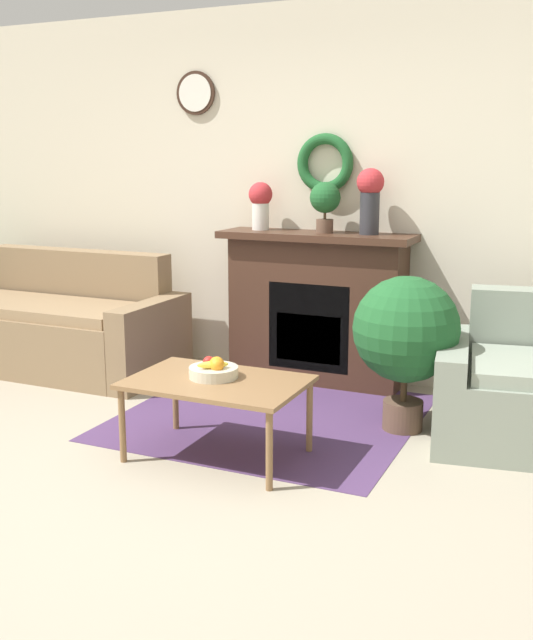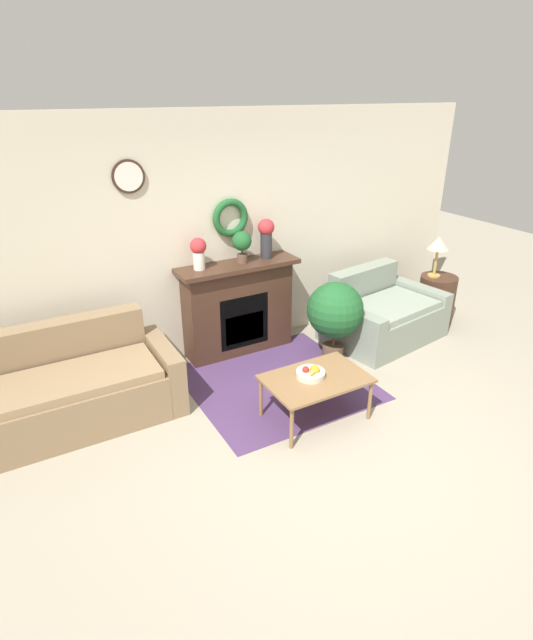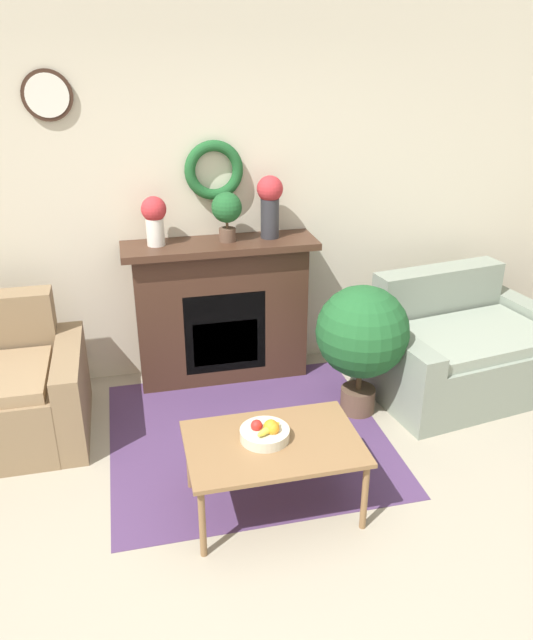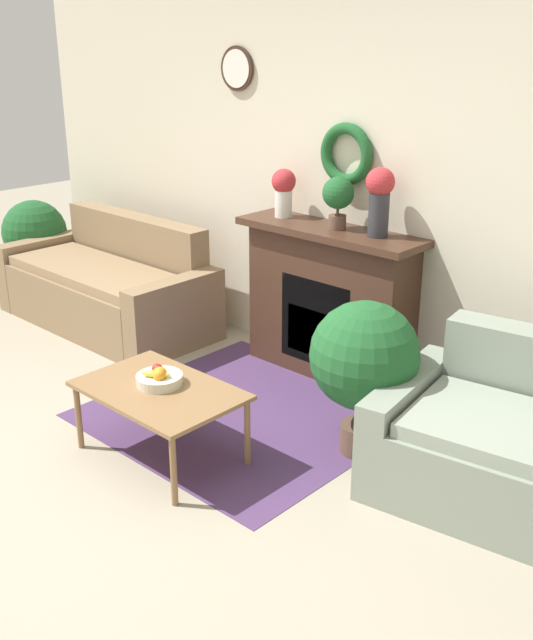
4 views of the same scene
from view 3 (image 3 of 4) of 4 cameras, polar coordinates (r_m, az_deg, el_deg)
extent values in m
plane|color=#9E937F|center=(3.28, 1.56, -23.24)|extent=(16.00, 16.00, 0.00)
cube|color=#4C335B|center=(4.24, -1.73, -10.51)|extent=(1.80, 1.73, 0.01)
cube|color=beige|center=(4.66, -5.76, 10.83)|extent=(6.80, 0.06, 2.70)
cylinder|color=#382319|center=(4.48, -19.42, 18.81)|extent=(0.32, 0.02, 0.32)
cylinder|color=white|center=(4.47, -19.43, 18.79)|extent=(0.27, 0.01, 0.27)
torus|color=#1E5628|center=(4.55, -4.83, 13.47)|extent=(0.42, 0.08, 0.42)
cube|color=#42281C|center=(4.74, -4.15, 0.59)|extent=(1.27, 0.34, 1.05)
cube|color=black|center=(4.64, -3.79, -1.19)|extent=(0.61, 0.02, 0.63)
cube|color=orange|center=(4.66, -3.75, -2.10)|extent=(0.49, 0.01, 0.35)
cube|color=#42281C|center=(4.52, -4.28, 6.80)|extent=(1.41, 0.41, 0.05)
cube|color=#846B4C|center=(4.36, -17.32, -6.12)|extent=(0.17, 0.90, 0.60)
cube|color=gray|center=(4.85, 18.22, -4.16)|extent=(1.17, 0.91, 0.43)
cube|color=gray|center=(5.10, 15.12, 0.20)|extent=(1.09, 0.38, 0.83)
cube|color=gray|center=(4.55, 11.46, -4.32)|extent=(0.32, 0.99, 0.57)
cube|color=gray|center=(5.28, 22.78, -1.64)|extent=(0.32, 0.99, 0.57)
cube|color=gray|center=(4.74, 18.62, -1.45)|extent=(1.12, 0.85, 0.08)
cube|color=olive|center=(3.44, 0.62, -11.22)|extent=(0.95, 0.63, 0.03)
cylinder|color=olive|center=(3.30, -5.89, -17.99)|extent=(0.04, 0.04, 0.42)
cylinder|color=olive|center=(3.48, 8.96, -15.66)|extent=(0.04, 0.04, 0.42)
cylinder|color=olive|center=(3.73, -7.08, -12.39)|extent=(0.04, 0.04, 0.42)
cylinder|color=olive|center=(3.88, 5.94, -10.66)|extent=(0.04, 0.04, 0.42)
cylinder|color=beige|center=(3.43, -0.16, -10.39)|extent=(0.27, 0.27, 0.06)
sphere|color=#B2231E|center=(3.41, -0.92, -9.63)|extent=(0.07, 0.07, 0.07)
sphere|color=orange|center=(3.39, 0.40, -9.76)|extent=(0.08, 0.08, 0.08)
sphere|color=orange|center=(3.39, 0.58, -9.89)|extent=(0.07, 0.07, 0.07)
ellipsoid|color=yellow|center=(3.38, 0.20, -9.95)|extent=(0.16, 0.13, 0.04)
cylinder|color=silver|center=(4.47, -10.12, 7.94)|extent=(0.13, 0.13, 0.19)
sphere|color=#B72D33|center=(4.43, -10.28, 9.95)|extent=(0.18, 0.18, 0.18)
cylinder|color=#2D2D33|center=(4.57, 0.31, 9.29)|extent=(0.13, 0.13, 0.29)
sphere|color=#B72D33|center=(4.52, 0.31, 11.91)|extent=(0.19, 0.19, 0.19)
cylinder|color=brown|center=(4.52, -3.60, 7.79)|extent=(0.12, 0.12, 0.10)
cylinder|color=#4C3823|center=(4.50, -3.62, 8.74)|extent=(0.02, 0.02, 0.06)
sphere|color=#1E5628|center=(4.47, -3.66, 10.24)|extent=(0.22, 0.22, 0.22)
cylinder|color=brown|center=(4.50, 8.33, -7.20)|extent=(0.24, 0.24, 0.18)
cylinder|color=#4C3823|center=(4.42, 8.46, -5.23)|extent=(0.04, 0.04, 0.17)
sphere|color=#1E5628|center=(4.25, 8.75, -1.05)|extent=(0.63, 0.63, 0.63)
camera|label=1|loc=(2.74, 85.16, -16.56)|focal=42.00mm
camera|label=2|loc=(1.79, -123.01, 1.57)|focal=28.00mm
camera|label=4|loc=(3.77, 72.96, 6.17)|focal=42.00mm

